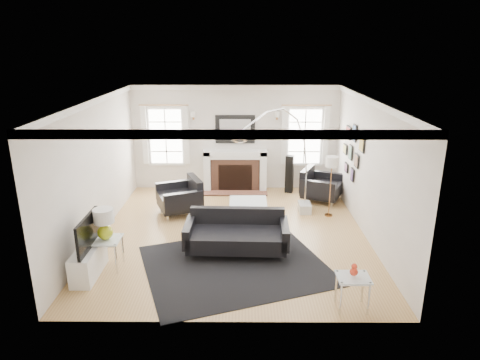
{
  "coord_description": "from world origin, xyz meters",
  "views": [
    {
      "loc": [
        0.19,
        -8.23,
        3.83
      ],
      "look_at": [
        0.14,
        0.3,
        1.09
      ],
      "focal_mm": 32.0,
      "sensor_mm": 36.0,
      "label": 1
    }
  ],
  "objects_px": {
    "armchair_left": "(182,197)",
    "armchair_right": "(319,186)",
    "arc_floor_lamp": "(276,161)",
    "coffee_table": "(248,203)",
    "fireplace": "(235,171)",
    "gourd_lamp": "(104,222)",
    "sofa": "(237,234)"
  },
  "relations": [
    {
      "from": "armchair_right",
      "to": "armchair_left",
      "type": "bearing_deg",
      "value": -165.71
    },
    {
      "from": "sofa",
      "to": "armchair_right",
      "type": "bearing_deg",
      "value": 53.63
    },
    {
      "from": "arc_floor_lamp",
      "to": "armchair_left",
      "type": "bearing_deg",
      "value": 164.69
    },
    {
      "from": "sofa",
      "to": "fireplace",
      "type": "bearing_deg",
      "value": 91.39
    },
    {
      "from": "gourd_lamp",
      "to": "fireplace",
      "type": "bearing_deg",
      "value": 62.52
    },
    {
      "from": "sofa",
      "to": "armchair_left",
      "type": "relative_size",
      "value": 1.54
    },
    {
      "from": "fireplace",
      "to": "arc_floor_lamp",
      "type": "height_order",
      "value": "arc_floor_lamp"
    },
    {
      "from": "armchair_right",
      "to": "gourd_lamp",
      "type": "distance_m",
      "value": 5.56
    },
    {
      "from": "arc_floor_lamp",
      "to": "gourd_lamp",
      "type": "bearing_deg",
      "value": -147.08
    },
    {
      "from": "fireplace",
      "to": "arc_floor_lamp",
      "type": "relative_size",
      "value": 0.65
    },
    {
      "from": "sofa",
      "to": "arc_floor_lamp",
      "type": "xyz_separation_m",
      "value": [
        0.81,
        1.35,
        1.08
      ]
    },
    {
      "from": "armchair_left",
      "to": "fireplace",
      "type": "bearing_deg",
      "value": 53.18
    },
    {
      "from": "sofa",
      "to": "armchair_left",
      "type": "xyz_separation_m",
      "value": [
        -1.31,
        1.93,
        0.04
      ]
    },
    {
      "from": "fireplace",
      "to": "sofa",
      "type": "height_order",
      "value": "fireplace"
    },
    {
      "from": "arc_floor_lamp",
      "to": "coffee_table",
      "type": "bearing_deg",
      "value": 150.22
    },
    {
      "from": "coffee_table",
      "to": "gourd_lamp",
      "type": "relative_size",
      "value": 1.5
    },
    {
      "from": "fireplace",
      "to": "armchair_right",
      "type": "height_order",
      "value": "fireplace"
    },
    {
      "from": "fireplace",
      "to": "arc_floor_lamp",
      "type": "xyz_separation_m",
      "value": [
        0.9,
        -2.22,
        0.88
      ]
    },
    {
      "from": "armchair_right",
      "to": "arc_floor_lamp",
      "type": "relative_size",
      "value": 0.48
    },
    {
      "from": "gourd_lamp",
      "to": "arc_floor_lamp",
      "type": "bearing_deg",
      "value": 32.92
    },
    {
      "from": "sofa",
      "to": "armchair_left",
      "type": "height_order",
      "value": "armchair_left"
    },
    {
      "from": "armchair_left",
      "to": "gourd_lamp",
      "type": "relative_size",
      "value": 2.27
    },
    {
      "from": "armchair_left",
      "to": "arc_floor_lamp",
      "type": "bearing_deg",
      "value": -15.31
    },
    {
      "from": "fireplace",
      "to": "armchair_right",
      "type": "relative_size",
      "value": 1.33
    },
    {
      "from": "sofa",
      "to": "gourd_lamp",
      "type": "bearing_deg",
      "value": -163.84
    },
    {
      "from": "armchair_left",
      "to": "sofa",
      "type": "bearing_deg",
      "value": -55.74
    },
    {
      "from": "armchair_left",
      "to": "armchair_right",
      "type": "relative_size",
      "value": 1.01
    },
    {
      "from": "armchair_left",
      "to": "arc_floor_lamp",
      "type": "distance_m",
      "value": 2.44
    },
    {
      "from": "coffee_table",
      "to": "arc_floor_lamp",
      "type": "height_order",
      "value": "arc_floor_lamp"
    },
    {
      "from": "sofa",
      "to": "coffee_table",
      "type": "bearing_deg",
      "value": 81.93
    },
    {
      "from": "armchair_left",
      "to": "gourd_lamp",
      "type": "xyz_separation_m",
      "value": [
        -0.97,
        -2.59,
        0.5
      ]
    },
    {
      "from": "sofa",
      "to": "gourd_lamp",
      "type": "relative_size",
      "value": 3.49
    }
  ]
}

